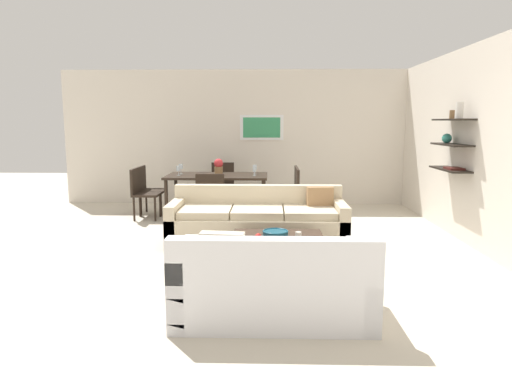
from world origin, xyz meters
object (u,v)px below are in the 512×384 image
candle_jar (298,236)px  wine_glass_head (220,166)px  decorative_bowl (275,233)px  apple_on_coffee_table (258,237)px  wine_glass_right_far (255,167)px  loveseat_white (272,284)px  wine_glass_left_far (181,167)px  centerpiece_vase (219,166)px  dining_table (217,179)px  coffee_table (278,255)px  dining_chair_right_near (291,191)px  dining_chair_left_near (142,190)px  dining_chair_right_far (290,187)px  sofa_beige (258,224)px  wine_glass_right_near (254,170)px  dining_chair_foot (211,197)px  wine_glass_left_near (178,169)px  dining_chair_head (222,182)px  dining_chair_left_far (148,187)px

candle_jar → wine_glass_head: 3.64m
decorative_bowl → apple_on_coffee_table: 0.24m
wine_glass_right_far → wine_glass_head: 0.72m
loveseat_white → wine_glass_left_far: 4.60m
decorative_bowl → centerpiece_vase: size_ratio=1.05×
dining_table → wine_glass_left_far: 0.70m
coffee_table → wine_glass_left_far: bearing=118.6°
dining_chair_right_near → dining_chair_left_near: (-2.57, 0.00, 0.00)m
wine_glass_left_far → centerpiece_vase: 0.68m
dining_chair_right_near → dining_chair_right_far: bearing=90.0°
sofa_beige → wine_glass_right_near: wine_glass_right_near is taller
loveseat_white → apple_on_coffee_table: 1.16m
candle_jar → dining_chair_right_near: dining_chair_right_near is taller
dining_table → apple_on_coffee_table: bearing=-75.3°
apple_on_coffee_table → candle_jar: bearing=3.4°
sofa_beige → dining_chair_foot: 1.23m
wine_glass_left_near → wine_glass_left_far: bearing=90.0°
wine_glass_head → candle_jar: bearing=-70.0°
wine_glass_head → wine_glass_left_far: size_ratio=0.91×
wine_glass_left_near → apple_on_coffee_table: bearing=-63.4°
dining_chair_foot → dining_chair_head: same height
decorative_bowl → dining_chair_right_far: dining_chair_right_far is taller
candle_jar → wine_glass_left_near: size_ratio=0.52×
candle_jar → dining_chair_left_far: bearing=128.3°
apple_on_coffee_table → dining_chair_right_near: dining_chair_right_near is taller
sofa_beige → dining_chair_right_near: bearing=72.1°
apple_on_coffee_table → dining_chair_head: (-0.79, 3.89, 0.09)m
wine_glass_right_far → centerpiece_vase: (-0.64, -0.06, 0.03)m
candle_jar → dining_chair_foot: (-1.24, 2.11, 0.08)m
apple_on_coffee_table → dining_chair_foot: dining_chair_foot is taller
coffee_table → wine_glass_left_far: (-1.67, 3.06, 0.69)m
loveseat_white → dining_chair_foot: bearing=106.0°
dining_table → dining_chair_left_near: size_ratio=1.99×
dining_chair_left_near → centerpiece_vase: centerpiece_vase is taller
dining_chair_left_near → dining_chair_head: 1.68m
decorative_bowl → candle_jar: 0.27m
dining_chair_left_near → dining_chair_head: bearing=40.2°
loveseat_white → decorative_bowl: 1.29m
candle_jar → apple_on_coffee_table: 0.45m
wine_glass_left_near → sofa_beige: bearing=-50.1°
wine_glass_left_far → centerpiece_vase: bearing=-5.0°
wine_glass_right_near → dining_table: bearing=170.1°
decorative_bowl → wine_glass_head: 3.45m
sofa_beige → apple_on_coffee_table: size_ratio=32.79×
wine_glass_left_near → dining_chair_left_far: bearing=152.5°
dining_chair_right_near → sofa_beige: bearing=-107.9°
dining_chair_foot → wine_glass_left_far: bearing=123.7°
dining_table → dining_chair_left_far: 1.31m
dining_chair_head → wine_glass_right_far: size_ratio=5.25×
apple_on_coffee_table → wine_glass_head: (-0.79, 3.42, 0.44)m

